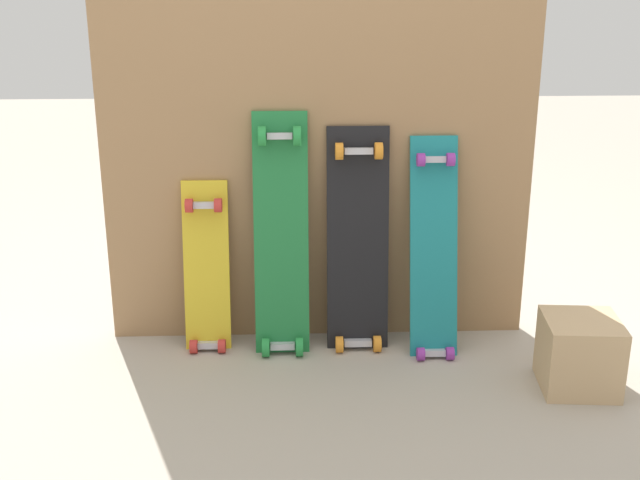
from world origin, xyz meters
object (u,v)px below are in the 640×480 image
skateboard_green (281,242)px  skateboard_yellow (207,275)px  skateboard_teal (434,257)px  wooden_crate (579,354)px  skateboard_black (358,248)px

skateboard_green → skateboard_yellow: bearing=176.1°
skateboard_yellow → skateboard_green: (0.29, -0.02, 0.14)m
skateboard_teal → wooden_crate: skateboard_teal is taller
wooden_crate → skateboard_yellow: bearing=163.4°
skateboard_green → skateboard_black: 0.29m
skateboard_yellow → wooden_crate: bearing=-16.6°
skateboard_green → wooden_crate: skateboard_green is taller
skateboard_green → skateboard_teal: (0.58, -0.03, -0.05)m
skateboard_black → skateboard_teal: 0.29m
skateboard_yellow → skateboard_green: size_ratio=0.74×
skateboard_black → skateboard_teal: bearing=-8.7°
skateboard_yellow → wooden_crate: skateboard_yellow is taller
skateboard_yellow → skateboard_teal: bearing=-3.2°
skateboard_green → skateboard_teal: size_ratio=1.09×
skateboard_yellow → skateboard_teal: (0.86, -0.05, 0.08)m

